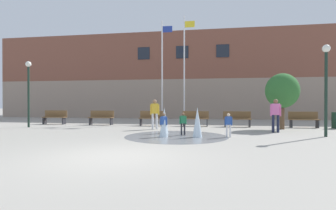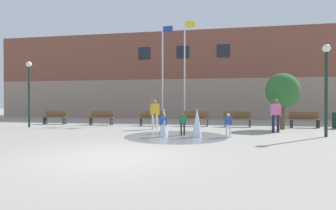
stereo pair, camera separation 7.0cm
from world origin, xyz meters
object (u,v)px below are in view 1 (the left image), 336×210
Objects in this scene: park_bench_under_right_flagpole at (195,118)px; flagpole_right at (185,66)px; park_bench_far_right at (304,119)px; park_bench_near_trashcan at (237,119)px; street_tree_near_building at (282,91)px; teen_by_trashcan at (276,113)px; park_bench_center at (152,118)px; park_bench_left_of_flagpoles at (55,117)px; park_bench_under_left_flagpole at (101,117)px; child_in_fountain at (228,123)px; child_running at (183,122)px; lamp_post_right_lane at (326,76)px; lamp_post_left_lane at (28,84)px; adult_watching at (155,112)px; flagpole_left at (163,68)px; child_with_pink_shirt at (164,123)px.

park_bench_under_right_flagpole is 4.75m from flagpole_right.
park_bench_under_right_flagpole is at bearing -179.16° from park_bench_far_right.
park_bench_near_trashcan is 0.54× the size of street_tree_near_building.
park_bench_center is at bearing 3.09° from teen_by_trashcan.
park_bench_under_left_flagpole is at bearing 0.54° from park_bench_left_of_flagpoles.
child_in_fountain reaches higher than park_bench_under_left_flagpole.
teen_by_trashcan is (6.62, -2.67, 0.45)m from park_bench_center.
flagpole_right is at bearing -24.31° from teen_by_trashcan.
child_running is (-2.71, -4.50, 0.10)m from park_bench_near_trashcan.
lamp_post_right_lane is at bearing -71.75° from street_tree_near_building.
lamp_post_left_lane is 0.99× the size of lamp_post_right_lane.
lamp_post_left_lane is at bearing 173.34° from lamp_post_right_lane.
lamp_post_right_lane reaches higher than lamp_post_left_lane.
adult_watching is at bearing 19.61° from teen_by_trashcan.
park_bench_near_trashcan is at bearing -0.07° from park_bench_left_of_flagpoles.
lamp_post_right_lane is at bearing -41.51° from adult_watching.
park_bench_center is 1.01× the size of adult_watching.
park_bench_under_left_flagpole is 1.62× the size of child_in_fountain.
park_bench_left_of_flagpoles is 8.12m from flagpole_left.
park_bench_far_right is 1.62× the size of child_with_pink_shirt.
child_in_fountain is (7.68, -4.92, 0.10)m from park_bench_under_left_flagpole.
park_bench_near_trashcan is at bearing -41.35° from flagpole_right.
park_bench_under_right_flagpole is 7.26m from lamp_post_right_lane.
park_bench_near_trashcan is 5.26m from child_running.
park_bench_under_left_flagpole is 1.00× the size of park_bench_near_trashcan.
child_with_pink_shirt is at bearing -46.12° from park_bench_under_left_flagpole.
park_bench_under_left_flagpole and park_bench_far_right have the same top height.
lamp_post_right_lane reaches higher than park_bench_under_left_flagpole.
park_bench_under_left_flagpole is 4.60m from lamp_post_left_lane.
lamp_post_right_lane reaches higher than park_bench_far_right.
child_running is 0.26× the size of lamp_post_left_lane.
park_bench_center is 5.03m from flagpole_right.
child_running is (1.77, -2.33, -0.35)m from adult_watching.
child_running is at bearing -72.87° from flagpole_left.
park_bench_under_left_flagpole is 1.01× the size of adult_watching.
adult_watching reaches higher than park_bench_center.
park_bench_far_right is (15.44, 0.12, 0.00)m from park_bench_left_of_flagpoles.
child_with_pink_shirt is 5.55m from teen_by_trashcan.
lamp_post_right_lane is (6.61, -7.01, -1.58)m from flagpole_right.
teen_by_trashcan reaches higher than child_running.
park_bench_under_left_flagpole is 3.38m from park_bench_center.
child_in_fountain is 9.54m from flagpole_left.
flagpole_right reaches higher than park_bench_far_right.
teen_by_trashcan is 0.21× the size of flagpole_left.
teen_by_trashcan is at bearing 142.77° from lamp_post_right_lane.
park_bench_far_right is at bearing 8.72° from lamp_post_left_lane.
park_bench_left_of_flagpoles is 3.26m from park_bench_under_left_flagpole.
park_bench_center is 5.03m from child_running.
park_bench_center is 9.43m from lamp_post_right_lane.
park_bench_near_trashcan is 5.79m from flagpole_right.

